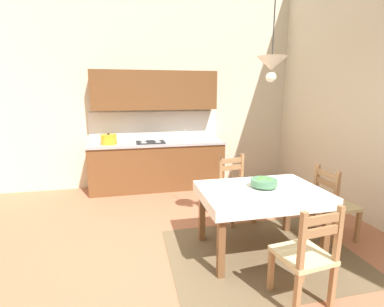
{
  "coord_description": "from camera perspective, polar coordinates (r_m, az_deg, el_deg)",
  "views": [
    {
      "loc": [
        -0.4,
        -2.7,
        1.81
      ],
      "look_at": [
        0.26,
        0.26,
        1.16
      ],
      "focal_mm": 26.61,
      "sensor_mm": 36.0,
      "label": 1
    }
  ],
  "objects": [
    {
      "name": "pendant_lamp",
      "position": [
        3.22,
        15.68,
        16.84
      ],
      "size": [
        0.32,
        0.32,
        0.8
      ],
      "color": "black"
    },
    {
      "name": "dining_chair_camera_side",
      "position": [
        2.75,
        21.85,
        -18.59
      ],
      "size": [
        0.47,
        0.47,
        0.93
      ],
      "color": "#D1BC89",
      "rests_on": "ground_plane"
    },
    {
      "name": "wall_back",
      "position": [
        5.65,
        -8.73,
        14.52
      ],
      "size": [
        6.25,
        0.12,
        4.12
      ],
      "primitive_type": "cube",
      "color": "beige",
      "rests_on": "ground_plane"
    },
    {
      "name": "dining_table",
      "position": [
        3.34,
        13.58,
        -9.04
      ],
      "size": [
        1.35,
        0.94,
        0.75
      ],
      "color": "brown",
      "rests_on": "ground_plane"
    },
    {
      "name": "kitchen_cabinetry",
      "position": [
        5.41,
        -7.08,
        1.88
      ],
      "size": [
        2.51,
        0.63,
        2.2
      ],
      "color": "brown",
      "rests_on": "ground_plane"
    },
    {
      "name": "dining_chair_kitchen_side",
      "position": [
        4.16,
        8.73,
        -7.22
      ],
      "size": [
        0.49,
        0.49,
        0.93
      ],
      "color": "#D1BC89",
      "rests_on": "ground_plane"
    },
    {
      "name": "fruit_bowl",
      "position": [
        3.34,
        14.21,
        -5.61
      ],
      "size": [
        0.3,
        0.3,
        0.12
      ],
      "color": "#4C7F5B",
      "rests_on": "dining_table"
    },
    {
      "name": "dining_chair_window_side",
      "position": [
        4.0,
        26.53,
        -9.19
      ],
      "size": [
        0.43,
        0.43,
        0.93
      ],
      "color": "#D1BC89",
      "rests_on": "ground_plane"
    },
    {
      "name": "ground_plane",
      "position": [
        3.3,
        -3.68,
        -22.19
      ],
      "size": [
        6.25,
        6.36,
        0.1
      ],
      "primitive_type": "cube",
      "color": "#AD6B4C"
    },
    {
      "name": "area_rug",
      "position": [
        3.53,
        13.8,
        -19.04
      ],
      "size": [
        2.1,
        1.6,
        0.01
      ],
      "primitive_type": "cube",
      "color": "brown",
      "rests_on": "ground_plane"
    }
  ]
}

